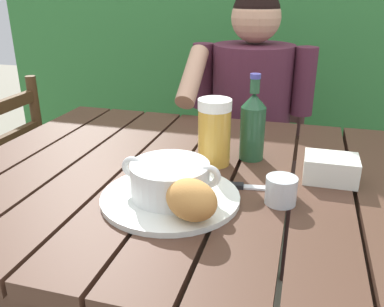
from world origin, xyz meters
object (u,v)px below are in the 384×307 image
object	(u,v)px
bread_roll	(191,200)
beer_bottle	(253,125)
table_knife	(242,186)
serving_plate	(171,197)
chair_near_diner	(253,155)
butter_tub	(331,169)
person_eating	(248,118)
water_glass_small	(281,190)
beer_glass	(214,132)
soup_bowl	(170,179)

from	to	relation	value
bread_roll	beer_bottle	distance (m)	0.37
bread_roll	table_knife	size ratio (longest dim) A/B	0.81
serving_plate	chair_near_diner	bearing A→B (deg)	87.44
table_knife	butter_tub	bearing A→B (deg)	26.75
chair_near_diner	bread_roll	world-z (taller)	chair_near_diner
person_eating	table_knife	xyz separation A→B (m)	(0.09, -0.76, 0.07)
chair_near_diner	water_glass_small	world-z (taller)	chair_near_diner
chair_near_diner	butter_tub	distance (m)	0.97
table_knife	serving_plate	bearing A→B (deg)	-145.24
beer_bottle	beer_glass	bearing A→B (deg)	-145.27
soup_bowl	table_knife	world-z (taller)	soup_bowl
serving_plate	table_knife	world-z (taller)	serving_plate
beer_glass	beer_bottle	distance (m)	0.11
person_eating	soup_bowl	world-z (taller)	person_eating
bread_roll	butter_tub	size ratio (longest dim) A/B	1.07
soup_bowl	table_knife	size ratio (longest dim) A/B	1.35
bread_roll	beer_glass	world-z (taller)	beer_glass
beer_glass	table_knife	bearing A→B (deg)	-51.96
chair_near_diner	serving_plate	world-z (taller)	chair_near_diner
chair_near_diner	water_glass_small	bearing A→B (deg)	-79.92
person_eating	water_glass_small	world-z (taller)	person_eating
person_eating	bread_roll	bearing A→B (deg)	-88.48
water_glass_small	table_knife	size ratio (longest dim) A/B	0.41
person_eating	soup_bowl	bearing A→B (deg)	-92.97
butter_tub	table_knife	size ratio (longest dim) A/B	0.76
person_eating	beer_glass	xyz separation A→B (m)	(0.00, -0.64, 0.15)
soup_bowl	water_glass_small	world-z (taller)	soup_bowl
beer_bottle	water_glass_small	distance (m)	0.26
chair_near_diner	table_knife	bearing A→B (deg)	-84.55
soup_bowl	bread_roll	size ratio (longest dim) A/B	1.67
butter_tub	beer_glass	bearing A→B (deg)	175.12
table_knife	soup_bowl	bearing A→B (deg)	-145.24
soup_bowl	beer_bottle	size ratio (longest dim) A/B	0.96
bread_roll	person_eating	bearing A→B (deg)	91.52
beer_bottle	butter_tub	bearing A→B (deg)	-23.35
serving_plate	water_glass_small	size ratio (longest dim) A/B	4.49
person_eating	table_knife	size ratio (longest dim) A/B	7.48
bread_roll	serving_plate	bearing A→B (deg)	130.60
bread_roll	water_glass_small	distance (m)	0.21
serving_plate	bread_roll	size ratio (longest dim) A/B	2.28
chair_near_diner	person_eating	size ratio (longest dim) A/B	0.80
butter_tub	table_knife	world-z (taller)	butter_tub
bread_roll	beer_glass	bearing A→B (deg)	94.68
serving_plate	butter_tub	size ratio (longest dim) A/B	2.44
soup_bowl	table_knife	distance (m)	0.18
beer_glass	beer_bottle	world-z (taller)	beer_bottle
water_glass_small	beer_glass	bearing A→B (deg)	137.29
soup_bowl	bread_roll	xyz separation A→B (m)	(0.07, -0.08, 0.00)
soup_bowl	beer_glass	size ratio (longest dim) A/B	1.28
beer_bottle	table_knife	world-z (taller)	beer_bottle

